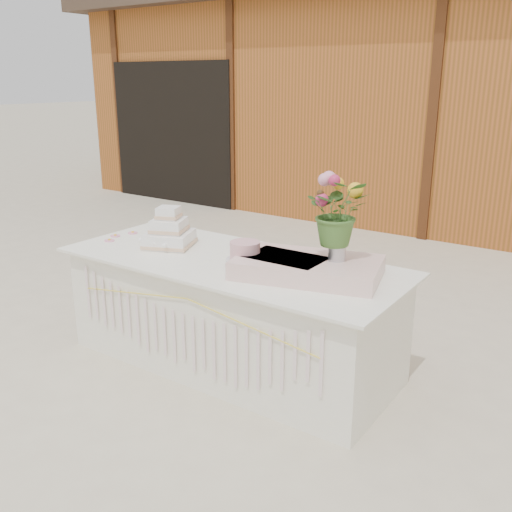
% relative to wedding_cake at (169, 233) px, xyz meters
% --- Properties ---
extents(ground, '(80.00, 80.00, 0.00)m').
position_rel_wedding_cake_xyz_m(ground, '(0.57, -0.01, -0.87)').
color(ground, beige).
rests_on(ground, ground).
extents(barn, '(12.60, 4.60, 3.30)m').
position_rel_wedding_cake_xyz_m(barn, '(0.55, 5.98, 0.81)').
color(barn, '#A25022').
rests_on(barn, ground).
extents(cake_table, '(2.40, 1.00, 0.77)m').
position_rel_wedding_cake_xyz_m(cake_table, '(0.57, -0.02, -0.48)').
color(cake_table, white).
rests_on(cake_table, ground).
extents(wedding_cake, '(0.42, 0.42, 0.29)m').
position_rel_wedding_cake_xyz_m(wedding_cake, '(0.00, 0.00, 0.00)').
color(wedding_cake, white).
rests_on(wedding_cake, cake_table).
extents(pink_cake_stand, '(0.25, 0.25, 0.18)m').
position_rel_wedding_cake_xyz_m(pink_cake_stand, '(0.75, -0.10, 0.00)').
color(pink_cake_stand, white).
rests_on(pink_cake_stand, cake_table).
extents(satin_runner, '(0.98, 0.72, 0.11)m').
position_rel_wedding_cake_xyz_m(satin_runner, '(1.15, -0.00, -0.04)').
color(satin_runner, beige).
rests_on(satin_runner, cake_table).
extents(flower_vase, '(0.11, 0.11, 0.14)m').
position_rel_wedding_cake_xyz_m(flower_vase, '(1.31, 0.07, 0.08)').
color(flower_vase, silver).
rests_on(flower_vase, satin_runner).
extents(bouquet, '(0.47, 0.45, 0.41)m').
position_rel_wedding_cake_xyz_m(bouquet, '(1.31, 0.07, 0.36)').
color(bouquet, '#3F6829').
rests_on(bouquet, flower_vase).
extents(loose_flowers, '(0.27, 0.40, 0.02)m').
position_rel_wedding_cake_xyz_m(loose_flowers, '(-0.49, -0.00, -0.09)').
color(loose_flowers, pink).
rests_on(loose_flowers, cake_table).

